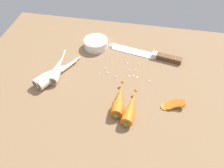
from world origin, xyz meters
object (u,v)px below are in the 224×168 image
(whole_carrot, at_px, (119,101))
(parsnip_mid_left, at_px, (52,77))
(chefs_knife, at_px, (142,53))
(whole_carrot_second, at_px, (130,109))
(parsnip_mid_right, at_px, (57,70))
(parsnip_front, at_px, (51,74))
(carrot_slice_stack, at_px, (173,105))
(prep_bowl, at_px, (96,43))

(whole_carrot, relative_size, parsnip_mid_left, 0.90)
(chefs_knife, bearing_deg, whole_carrot_second, -91.13)
(whole_carrot_second, height_order, parsnip_mid_right, whole_carrot_second)
(parsnip_mid_right, bearing_deg, chefs_knife, 30.78)
(parsnip_front, distance_m, parsnip_mid_right, 0.03)
(whole_carrot_second, bearing_deg, parsnip_front, 160.87)
(parsnip_front, bearing_deg, chefs_knife, 33.14)
(parsnip_front, bearing_deg, whole_carrot, -16.46)
(parsnip_mid_right, bearing_deg, whole_carrot, -22.53)
(parsnip_mid_left, distance_m, carrot_slice_stack, 0.48)
(chefs_knife, bearing_deg, carrot_slice_stack, -63.31)
(carrot_slice_stack, bearing_deg, parsnip_mid_right, 169.60)
(parsnip_front, relative_size, parsnip_mid_right, 1.02)
(parsnip_front, distance_m, parsnip_mid_left, 0.02)
(whole_carrot_second, bearing_deg, prep_bowl, 120.63)
(parsnip_front, bearing_deg, carrot_slice_stack, -6.80)
(chefs_knife, distance_m, parsnip_front, 0.42)
(prep_bowl, bearing_deg, chefs_knife, -2.53)
(carrot_slice_stack, bearing_deg, chefs_knife, 116.69)
(prep_bowl, bearing_deg, parsnip_front, -118.94)
(parsnip_mid_left, bearing_deg, chefs_knife, 35.32)
(carrot_slice_stack, xyz_separation_m, prep_bowl, (-0.36, 0.29, 0.01))
(whole_carrot, xyz_separation_m, parsnip_mid_right, (-0.28, 0.12, -0.00))
(whole_carrot, relative_size, carrot_slice_stack, 2.03)
(parsnip_front, bearing_deg, parsnip_mid_left, -54.38)
(whole_carrot, bearing_deg, chefs_knife, 80.34)
(chefs_knife, bearing_deg, prep_bowl, 177.47)
(parsnip_mid_right, bearing_deg, parsnip_front, -117.58)
(whole_carrot, relative_size, parsnip_front, 0.82)
(chefs_knife, height_order, parsnip_mid_left, parsnip_mid_left)
(parsnip_front, relative_size, carrot_slice_stack, 2.47)
(prep_bowl, bearing_deg, whole_carrot, -63.19)
(whole_carrot, height_order, prep_bowl, whole_carrot)
(carrot_slice_stack, bearing_deg, parsnip_mid_left, 174.58)
(parsnip_mid_right, distance_m, carrot_slice_stack, 0.48)
(carrot_slice_stack, relative_size, prep_bowl, 0.80)
(whole_carrot, bearing_deg, parsnip_mid_right, 157.47)
(whole_carrot, distance_m, prep_bowl, 0.36)
(whole_carrot_second, bearing_deg, parsnip_mid_left, 162.37)
(whole_carrot_second, bearing_deg, chefs_knife, 88.87)
(chefs_knife, relative_size, carrot_slice_stack, 3.92)
(whole_carrot, bearing_deg, whole_carrot_second, -33.89)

